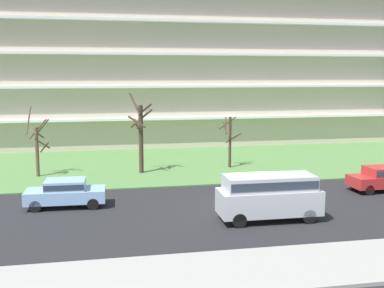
{
  "coord_description": "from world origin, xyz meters",
  "views": [
    {
      "loc": [
        -7.88,
        -24.25,
        7.45
      ],
      "look_at": [
        -2.02,
        6.0,
        2.86
      ],
      "focal_mm": 44.15,
      "sensor_mm": 36.0,
      "label": 1
    }
  ],
  "objects_px": {
    "sedan_red_near_left": "(383,177)",
    "tree_left": "(141,134)",
    "tree_far_left": "(38,145)",
    "tree_center": "(229,139)",
    "van_silver_center_right": "(269,194)",
    "sedan_blue_center_left": "(66,192)"
  },
  "relations": [
    {
      "from": "sedan_red_near_left",
      "to": "tree_left",
      "type": "bearing_deg",
      "value": -31.88
    },
    {
      "from": "tree_far_left",
      "to": "tree_center",
      "type": "relative_size",
      "value": 1.25
    },
    {
      "from": "tree_left",
      "to": "van_silver_center_right",
      "type": "relative_size",
      "value": 1.16
    },
    {
      "from": "tree_center",
      "to": "van_silver_center_right",
      "type": "height_order",
      "value": "tree_center"
    },
    {
      "from": "tree_far_left",
      "to": "tree_center",
      "type": "distance_m",
      "value": 14.53
    },
    {
      "from": "tree_far_left",
      "to": "tree_center",
      "type": "bearing_deg",
      "value": 2.25
    },
    {
      "from": "tree_far_left",
      "to": "van_silver_center_right",
      "type": "distance_m",
      "value": 18.29
    },
    {
      "from": "tree_left",
      "to": "van_silver_center_right",
      "type": "height_order",
      "value": "tree_left"
    },
    {
      "from": "van_silver_center_right",
      "to": "tree_far_left",
      "type": "bearing_deg",
      "value": 135.45
    },
    {
      "from": "sedan_blue_center_left",
      "to": "van_silver_center_right",
      "type": "height_order",
      "value": "van_silver_center_right"
    },
    {
      "from": "tree_left",
      "to": "sedan_blue_center_left",
      "type": "bearing_deg",
      "value": -121.01
    },
    {
      "from": "sedan_red_near_left",
      "to": "van_silver_center_right",
      "type": "distance_m",
      "value": 10.42
    },
    {
      "from": "sedan_red_near_left",
      "to": "sedan_blue_center_left",
      "type": "height_order",
      "value": "same"
    },
    {
      "from": "sedan_red_near_left",
      "to": "sedan_blue_center_left",
      "type": "xyz_separation_m",
      "value": [
        -19.79,
        -0.0,
        0.0
      ]
    },
    {
      "from": "tree_left",
      "to": "sedan_red_near_left",
      "type": "height_order",
      "value": "tree_left"
    },
    {
      "from": "sedan_blue_center_left",
      "to": "sedan_red_near_left",
      "type": "bearing_deg",
      "value": -178.08
    },
    {
      "from": "tree_far_left",
      "to": "van_silver_center_right",
      "type": "bearing_deg",
      "value": -45.14
    },
    {
      "from": "tree_center",
      "to": "van_silver_center_right",
      "type": "bearing_deg",
      "value": -96.91
    },
    {
      "from": "sedan_red_near_left",
      "to": "van_silver_center_right",
      "type": "relative_size",
      "value": 0.86
    },
    {
      "from": "tree_left",
      "to": "sedan_red_near_left",
      "type": "distance_m",
      "value": 17.11
    },
    {
      "from": "tree_left",
      "to": "sedan_blue_center_left",
      "type": "height_order",
      "value": "tree_left"
    },
    {
      "from": "van_silver_center_right",
      "to": "sedan_blue_center_left",
      "type": "bearing_deg",
      "value": 157.2
    }
  ]
}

